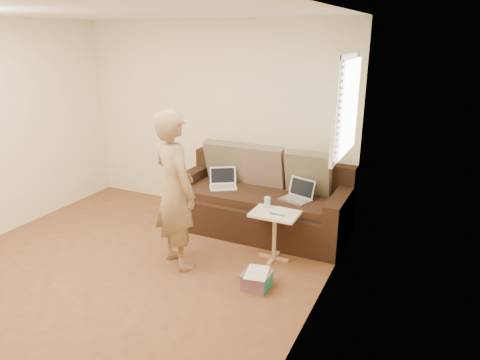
{
  "coord_description": "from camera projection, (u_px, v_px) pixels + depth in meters",
  "views": [
    {
      "loc": [
        2.86,
        -2.95,
        2.39
      ],
      "look_at": [
        0.8,
        1.4,
        0.78
      ],
      "focal_mm": 32.48,
      "sensor_mm": 36.0,
      "label": 1
    }
  ],
  "objects": [
    {
      "name": "floor",
      "position": [
        111.0,
        281.0,
        4.45
      ],
      "size": [
        4.5,
        4.5,
        0.0
      ],
      "primitive_type": "plane",
      "color": "brown",
      "rests_on": "ground"
    },
    {
      "name": "ceiling",
      "position": [
        82.0,
        9.0,
        3.62
      ],
      "size": [
        4.5,
        4.5,
        0.0
      ],
      "primitive_type": "plane",
      "rotation": [
        3.14,
        0.0,
        0.0
      ],
      "color": "white",
      "rests_on": "wall_back"
    },
    {
      "name": "wall_back",
      "position": [
        214.0,
        119.0,
        5.96
      ],
      "size": [
        4.0,
        0.0,
        4.0
      ],
      "primitive_type": "plane",
      "rotation": [
        1.57,
        0.0,
        0.0
      ],
      "color": "beige",
      "rests_on": "ground"
    },
    {
      "name": "wall_right",
      "position": [
        305.0,
        190.0,
        3.22
      ],
      "size": [
        0.0,
        4.5,
        4.5
      ],
      "primitive_type": "plane",
      "rotation": [
        1.57,
        0.0,
        -1.57
      ],
      "color": "beige",
      "rests_on": "ground"
    },
    {
      "name": "window_blinds",
      "position": [
        346.0,
        107.0,
        4.4
      ],
      "size": [
        0.12,
        0.88,
        1.08
      ],
      "primitive_type": null,
      "color": "white",
      "rests_on": "wall_right"
    },
    {
      "name": "sofa",
      "position": [
        260.0,
        199.0,
        5.47
      ],
      "size": [
        2.2,
        0.95,
        0.85
      ],
      "primitive_type": null,
      "color": "black",
      "rests_on": "ground"
    },
    {
      "name": "pillow_left",
      "position": [
        226.0,
        161.0,
        5.8
      ],
      "size": [
        0.55,
        0.29,
        0.57
      ],
      "primitive_type": null,
      "rotation": [
        0.28,
        0.0,
        0.0
      ],
      "color": "brown",
      "rests_on": "sofa"
    },
    {
      "name": "pillow_mid",
      "position": [
        264.0,
        166.0,
        5.57
      ],
      "size": [
        0.55,
        0.27,
        0.57
      ],
      "primitive_type": null,
      "rotation": [
        0.24,
        0.0,
        0.0
      ],
      "color": "brown",
      "rests_on": "sofa"
    },
    {
      "name": "pillow_right",
      "position": [
        308.0,
        173.0,
        5.3
      ],
      "size": [
        0.55,
        0.28,
        0.57
      ],
      "primitive_type": null,
      "rotation": [
        0.26,
        0.0,
        0.0
      ],
      "color": "brown",
      "rests_on": "sofa"
    },
    {
      "name": "laptop_silver",
      "position": [
        295.0,
        201.0,
        5.16
      ],
      "size": [
        0.4,
        0.34,
        0.23
      ],
      "primitive_type": null,
      "rotation": [
        0.0,
        0.0,
        -0.3
      ],
      "color": "#B7BABC",
      "rests_on": "sofa"
    },
    {
      "name": "laptop_white",
      "position": [
        223.0,
        188.0,
        5.59
      ],
      "size": [
        0.42,
        0.39,
        0.25
      ],
      "primitive_type": null,
      "rotation": [
        0.0,
        0.0,
        0.56
      ],
      "color": "white",
      "rests_on": "sofa"
    },
    {
      "name": "person",
      "position": [
        175.0,
        190.0,
        4.52
      ],
      "size": [
        0.75,
        0.67,
        1.71
      ],
      "primitive_type": "imported",
      "rotation": [
        0.0,
        0.0,
        2.64
      ],
      "color": "olive",
      "rests_on": "ground"
    },
    {
      "name": "side_table",
      "position": [
        274.0,
        236.0,
        4.8
      ],
      "size": [
        0.51,
        0.36,
        0.56
      ],
      "primitive_type": null,
      "color": "silver",
      "rests_on": "ground"
    },
    {
      "name": "drinking_glass",
      "position": [
        267.0,
        202.0,
        4.84
      ],
      "size": [
        0.07,
        0.07,
        0.12
      ],
      "primitive_type": null,
      "color": "silver",
      "rests_on": "side_table"
    },
    {
      "name": "scissors",
      "position": [
        277.0,
        214.0,
        4.64
      ],
      "size": [
        0.19,
        0.11,
        0.02
      ],
      "primitive_type": null,
      "rotation": [
        0.0,
        0.0,
        -0.06
      ],
      "color": "silver",
      "rests_on": "side_table"
    },
    {
      "name": "paper_on_table",
      "position": [
        279.0,
        212.0,
        4.71
      ],
      "size": [
        0.25,
        0.33,
        0.0
      ],
      "primitive_type": null,
      "rotation": [
        0.0,
        0.0,
        -0.14
      ],
      "color": "white",
      "rests_on": "side_table"
    },
    {
      "name": "striped_box",
      "position": [
        257.0,
        280.0,
        4.3
      ],
      "size": [
        0.27,
        0.27,
        0.17
      ],
      "primitive_type": null,
      "color": "#C21D67",
      "rests_on": "ground"
    }
  ]
}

